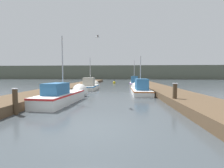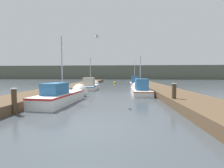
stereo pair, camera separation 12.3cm
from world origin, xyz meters
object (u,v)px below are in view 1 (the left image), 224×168
at_px(fishing_boat_0, 66,95).
at_px(mooring_piling_1, 175,95).
at_px(channel_buoy, 114,83).
at_px(fishing_boat_3, 134,83).
at_px(mooring_piling_0, 15,101).
at_px(fishing_boat_2, 91,86).
at_px(fishing_boat_1, 140,89).
at_px(seagull_lead, 98,37).

bearing_deg(fishing_boat_0, mooring_piling_1, -4.73).
bearing_deg(fishing_boat_0, channel_buoy, 88.68).
height_order(fishing_boat_3, channel_buoy, fishing_boat_3).
bearing_deg(mooring_piling_0, channel_buoy, 81.84).
height_order(fishing_boat_0, fishing_boat_3, fishing_boat_0).
bearing_deg(mooring_piling_1, fishing_boat_2, 125.21).
xyz_separation_m(mooring_piling_0, channel_buoy, (3.59, 25.01, -0.48)).
bearing_deg(mooring_piling_1, fishing_boat_3, 94.63).
distance_m(fishing_boat_1, channel_buoy, 16.88).
height_order(mooring_piling_1, seagull_lead, seagull_lead).
bearing_deg(mooring_piling_1, mooring_piling_0, -164.92).
distance_m(fishing_boat_1, fishing_boat_2, 7.10).
bearing_deg(seagull_lead, fishing_boat_3, -24.11).
height_order(fishing_boat_0, fishing_boat_1, fishing_boat_0).
distance_m(mooring_piling_1, channel_buoy, 23.26).
relative_size(fishing_boat_1, mooring_piling_0, 4.47).
distance_m(fishing_boat_3, mooring_piling_1, 14.81).
bearing_deg(fishing_boat_2, mooring_piling_1, -53.94).
height_order(fishing_boat_1, fishing_boat_2, fishing_boat_2).
relative_size(fishing_boat_0, fishing_boat_2, 1.21).
height_order(fishing_boat_2, channel_buoy, fishing_boat_2).
bearing_deg(seagull_lead, mooring_piling_0, 118.05).
bearing_deg(fishing_boat_2, fishing_boat_3, 38.10).
height_order(fishing_boat_1, fishing_boat_3, fishing_boat_3).
xyz_separation_m(fishing_boat_1, channel_buoy, (-3.44, 16.53, -0.28)).
bearing_deg(channel_buoy, fishing_boat_2, -101.00).
distance_m(fishing_boat_0, mooring_piling_0, 3.68).
bearing_deg(fishing_boat_2, fishing_boat_0, -88.97).
distance_m(fishing_boat_1, seagull_lead, 7.68).
relative_size(fishing_boat_2, seagull_lead, 8.77).
relative_size(fishing_boat_2, mooring_piling_1, 3.44).
bearing_deg(fishing_boat_2, channel_buoy, 79.84).
relative_size(fishing_boat_1, channel_buoy, 5.25).
bearing_deg(seagull_lead, fishing_boat_0, 64.90).
xyz_separation_m(fishing_boat_3, seagull_lead, (-3.54, -14.18, 3.81)).
bearing_deg(seagull_lead, mooring_piling_1, -107.17).
distance_m(fishing_boat_2, fishing_boat_3, 7.54).
bearing_deg(fishing_boat_0, fishing_boat_2, 95.27).
relative_size(fishing_boat_3, seagull_lead, 7.99).
distance_m(channel_buoy, seagull_lead, 22.57).
xyz_separation_m(fishing_boat_2, seagull_lead, (2.47, -9.61, 3.92)).
xyz_separation_m(fishing_boat_2, mooring_piling_0, (-1.14, -12.45, 0.21)).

